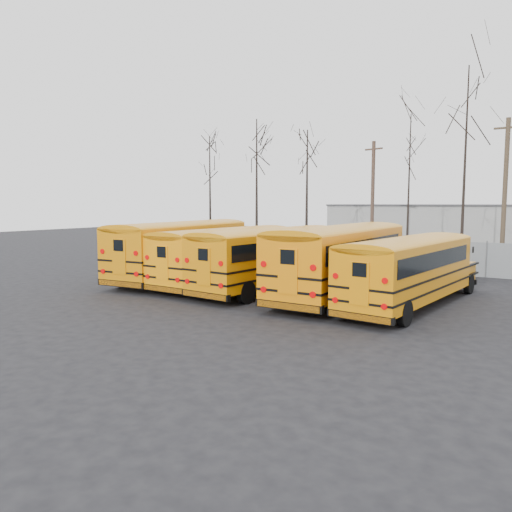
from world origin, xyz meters
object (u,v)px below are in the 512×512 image
Objects in this scene: bus_a at (184,245)px; bus_c at (272,253)px; utility_pole_right at (505,190)px; bus_e at (411,266)px; utility_pole_left at (373,198)px; bus_b at (228,251)px; bus_d at (343,254)px.

bus_c is at bearing -9.27° from bus_a.
bus_c is 19.26m from utility_pole_right.
bus_c is 1.05× the size of bus_e.
utility_pole_right is (8.38, 17.03, 3.30)m from bus_c.
utility_pole_right is (9.16, 0.30, 0.51)m from utility_pole_left.
bus_a reaches higher than bus_c.
bus_b is at bearing -178.36° from bus_c.
bus_b is 2.77m from bus_c.
bus_a is at bearing 177.99° from bus_d.
bus_e is at bearing -2.04° from bus_b.
utility_pole_left reaches higher than bus_d.
bus_d is 1.12× the size of bus_e.
bus_d is 17.86m from utility_pole_right.
bus_b is 1.21× the size of utility_pole_left.
bus_d reaches higher than bus_b.
bus_e is (3.22, -0.67, -0.23)m from bus_d.
bus_a is 3.20m from bus_b.
bus_a is 1.33× the size of utility_pole_left.
bus_b is 1.02× the size of bus_e.
bus_a is 17.31m from utility_pole_left.
utility_pole_left is at bearing 85.49° from bus_b.
bus_e is (12.78, -0.99, -0.22)m from bus_a.
bus_a is 5.96m from bus_c.
bus_b is at bearing -9.75° from bus_a.
utility_pole_left reaches higher than bus_c.
utility_pole_left reaches higher than bus_a.
bus_d reaches higher than bus_c.
bus_b is 0.97× the size of bus_c.
bus_a is 22.16m from utility_pole_right.
bus_a is at bearing 177.74° from bus_b.
bus_b is 1.09× the size of utility_pole_right.
bus_d reaches higher than bus_a.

